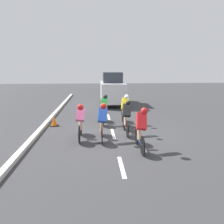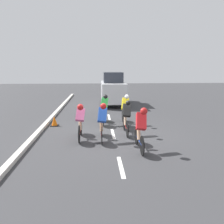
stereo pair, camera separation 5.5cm
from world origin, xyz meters
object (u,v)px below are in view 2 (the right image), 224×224
Objects in this scene: cyclist_blue at (102,120)px; support_car at (113,89)px; cyclist_green at (104,109)px; traffic_cone at (54,121)px; cyclist_red at (141,127)px; cyclist_pink at (80,121)px; cyclist_yellow at (125,109)px; cyclist_black at (126,116)px.

cyclist_blue is 8.49m from support_car.
traffic_cone is at bearing 3.62° from cyclist_green.
cyclist_red is 1.68m from cyclist_blue.
cyclist_pink is at bearing 66.96° from cyclist_green.
support_car is at bearing -102.61° from cyclist_pink.
cyclist_green reaches higher than traffic_cone.
cyclist_green is at bearing -93.32° from cyclist_blue.
traffic_cone is (3.44, 0.05, -0.56)m from cyclist_yellow.
cyclist_yellow is (-1.03, 0.10, 0.01)m from cyclist_green.
cyclist_green is 0.99× the size of cyclist_pink.
cyclist_pink is at bearing 18.75° from cyclist_black.
support_car is at bearing -88.37° from cyclist_yellow.
cyclist_blue is 3.41× the size of traffic_cone.
cyclist_blue is (1.27, -1.10, -0.01)m from cyclist_red.
cyclist_pink is 2.65m from traffic_cone.
cyclist_black is 1.03× the size of cyclist_pink.
cyclist_black is 1.99m from cyclist_pink.
cyclist_yellow is 6.04m from support_car.
cyclist_blue is at bearing 63.87° from cyclist_yellow.
cyclist_pink is 1.00× the size of cyclist_red.
cyclist_pink is 3.43× the size of traffic_cone.
support_car is 8.77× the size of traffic_cone.
cyclist_blue is at bearing 83.21° from support_car.
support_car reaches higher than cyclist_pink.
cyclist_green is 0.39× the size of support_car.
cyclist_green reaches higher than cyclist_black.
cyclist_blue reaches higher than traffic_cone.
support_car reaches higher than cyclist_red.
cyclist_blue is at bearing 86.68° from cyclist_green.
cyclist_red is at bearing 107.45° from cyclist_green.
cyclist_red is 4.97m from traffic_cone.
support_car is 6.97m from traffic_cone.
cyclist_pink is 0.39× the size of support_car.
cyclist_black is at bearing 90.26° from support_car.
cyclist_green is 2.52m from cyclist_pink.
cyclist_yellow is 2.66m from cyclist_blue.
support_car is (-1.85, -8.25, 0.43)m from cyclist_pink.
cyclist_blue is 3.31m from traffic_cone.
cyclist_pink reaches higher than traffic_cone.
support_car is (-1.00, -8.42, 0.39)m from cyclist_blue.
support_car reaches higher than traffic_cone.
cyclist_green reaches higher than cyclist_yellow.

